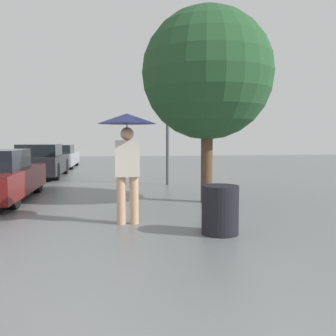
# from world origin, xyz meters

# --- Properties ---
(pedestrian) EXTENTS (1.02, 1.02, 1.95)m
(pedestrian) POSITION_xyz_m (-0.08, 4.30, 1.50)
(pedestrian) COLOR tan
(pedestrian) RESTS_ON ground_plane
(parked_car_third) EXTENTS (1.70, 3.95, 1.29)m
(parked_car_third) POSITION_xyz_m (-3.16, 12.83, 0.61)
(parked_car_third) COLOR black
(parked_car_third) RESTS_ON ground_plane
(parked_car_farthest) EXTENTS (1.82, 4.28, 1.19)m
(parked_car_farthest) POSITION_xyz_m (-3.25, 17.75, 0.56)
(parked_car_farthest) COLOR #9EA3A8
(parked_car_farthest) RESTS_ON ground_plane
(tree) EXTENTS (3.05, 3.05, 4.54)m
(tree) POSITION_xyz_m (1.86, 6.33, 3.00)
(tree) COLOR brown
(tree) RESTS_ON ground_plane
(street_lamp) EXTENTS (0.36, 0.36, 4.09)m
(street_lamp) POSITION_xyz_m (1.42, 9.84, 2.97)
(street_lamp) COLOR #515456
(street_lamp) RESTS_ON ground_plane
(trash_bin) EXTENTS (0.59, 0.59, 0.77)m
(trash_bin) POSITION_xyz_m (1.35, 3.39, 0.39)
(trash_bin) COLOR black
(trash_bin) RESTS_ON ground_plane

